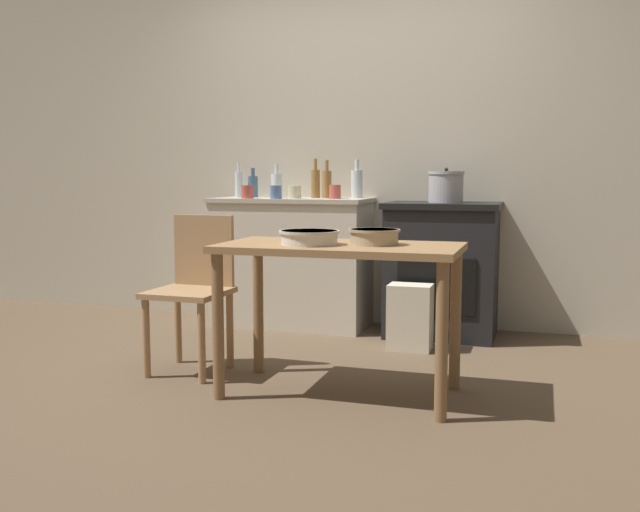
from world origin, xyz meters
The scene contains 20 objects.
ground_plane centered at (0.00, 0.00, 0.00)m, with size 14.00×14.00×0.00m, color brown.
wall_back centered at (0.00, 1.58, 1.27)m, with size 8.00×0.07×2.55m.
counter_cabinet centered at (-0.44, 1.30, 0.46)m, with size 1.12×0.54×0.92m.
stove centered at (0.63, 1.28, 0.45)m, with size 0.75×0.57×0.90m.
work_table centered at (0.33, -0.18, 0.63)m, with size 1.16×0.60×0.74m.
chair centered at (-0.55, 0.01, 0.47)m, with size 0.41×0.41×0.85m.
flour_sack centered at (0.50, 0.81, 0.20)m, with size 0.27×0.19×0.41m, color beige.
stock_pot centered at (0.65, 1.27, 1.00)m, with size 0.24×0.24×0.23m.
mixing_bowl_large centered at (0.20, -0.25, 0.78)m, with size 0.29×0.29×0.07m.
mixing_bowl_small centered at (0.50, -0.15, 0.79)m, with size 0.25×0.25×0.07m.
bottle_far_left centered at (-0.29, 1.38, 1.02)m, with size 0.07×0.07×0.28m.
bottle_left centered at (-0.88, 1.37, 1.02)m, with size 0.06×0.06×0.26m.
bottle_mid_left centered at (-0.58, 1.37, 1.01)m, with size 0.08×0.08×0.24m.
bottle_center_left centered at (0.00, 1.43, 1.02)m, with size 0.08×0.08×0.27m.
bottle_center centered at (-0.20, 1.35, 1.02)m, with size 0.07×0.07×0.27m.
bottle_center_right centered at (-0.79, 1.41, 1.00)m, with size 0.07×0.07×0.21m.
cup_mid_right centered at (-0.49, 1.11, 0.96)m, with size 0.08×0.08×0.09m, color #4C6B99.
cup_right centered at (-0.40, 1.23, 0.96)m, with size 0.09×0.09×0.09m, color beige.
cup_far_right centered at (-0.11, 1.25, 0.96)m, with size 0.08×0.08×0.09m, color #B74C42.
cup_end_right centered at (-0.70, 1.11, 0.96)m, with size 0.09×0.09×0.09m, color #B74C42.
Camera 1 is at (1.26, -3.48, 1.07)m, focal length 40.00 mm.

